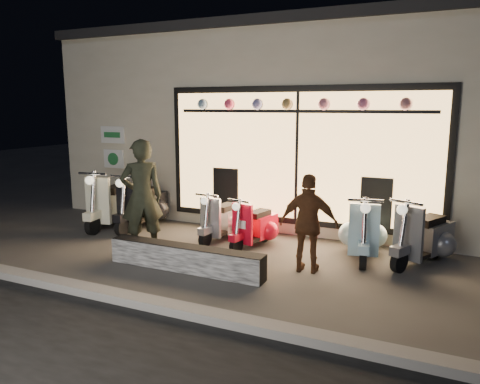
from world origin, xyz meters
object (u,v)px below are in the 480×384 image
object	(u,v)px
graffiti_barrier	(186,258)
scooter_silver	(224,219)
scooter_red	(257,226)
man	(142,196)
woman	(309,224)

from	to	relation	value
graffiti_barrier	scooter_silver	size ratio (longest dim) A/B	2.01
scooter_red	man	world-z (taller)	man
scooter_silver	woman	size ratio (longest dim) A/B	0.85
scooter_red	man	bearing A→B (deg)	-132.67
scooter_silver	scooter_red	xyz separation A→B (m)	(0.74, -0.15, -0.01)
man	scooter_silver	bearing A→B (deg)	-167.33
scooter_silver	man	distance (m)	1.73
scooter_silver	woman	world-z (taller)	woman
scooter_silver	man	bearing A→B (deg)	-118.54
woman	graffiti_barrier	bearing A→B (deg)	18.14
scooter_silver	scooter_red	bearing A→B (deg)	-6.69
graffiti_barrier	man	size ratio (longest dim) A/B	1.32
man	graffiti_barrier	bearing A→B (deg)	112.03
graffiti_barrier	woman	size ratio (longest dim) A/B	1.71
man	woman	xyz separation A→B (m)	(2.87, 0.25, -0.23)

